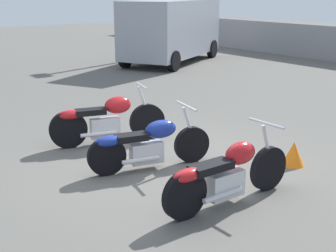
{
  "coord_description": "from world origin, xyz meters",
  "views": [
    {
      "loc": [
        5.52,
        -4.11,
        2.66
      ],
      "look_at": [
        0.0,
        -0.0,
        0.65
      ],
      "focal_mm": 50.0,
      "sensor_mm": 36.0,
      "label": 1
    }
  ],
  "objects": [
    {
      "name": "parked_van",
      "position": [
        -8.69,
        6.65,
        1.27
      ],
      "size": [
        4.08,
        5.31,
        2.29
      ],
      "rotation": [
        0.0,
        0.0,
        0.49
      ],
      "color": "#999EA8",
      "rests_on": "ground_plane"
    },
    {
      "name": "motorcycle_slot_2",
      "position": [
        1.54,
        -0.22,
        0.41
      ],
      "size": [
        0.6,
        2.08,
        0.99
      ],
      "rotation": [
        0.0,
        0.0,
        -0.0
      ],
      "color": "black",
      "rests_on": "ground_plane"
    },
    {
      "name": "ground_plane",
      "position": [
        0.0,
        0.0,
        0.0
      ],
      "size": [
        60.0,
        60.0,
        0.0
      ],
      "primitive_type": "plane",
      "color": "#5B5954"
    },
    {
      "name": "motorcycle_slot_1",
      "position": [
        -0.09,
        -0.32,
        0.39
      ],
      "size": [
        0.77,
        1.95,
        0.95
      ],
      "rotation": [
        0.0,
        0.0,
        -0.23
      ],
      "color": "black",
      "rests_on": "ground_plane"
    },
    {
      "name": "traffic_cone_near",
      "position": [
        1.15,
        1.59,
        0.19
      ],
      "size": [
        0.35,
        0.35,
        0.38
      ],
      "color": "orange",
      "rests_on": "ground_plane"
    },
    {
      "name": "motorcycle_slot_0",
      "position": [
        -1.55,
        -0.22,
        0.44
      ],
      "size": [
        0.8,
        2.05,
        1.03
      ],
      "rotation": [
        0.0,
        0.0,
        -0.28
      ],
      "color": "black",
      "rests_on": "ground_plane"
    }
  ]
}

